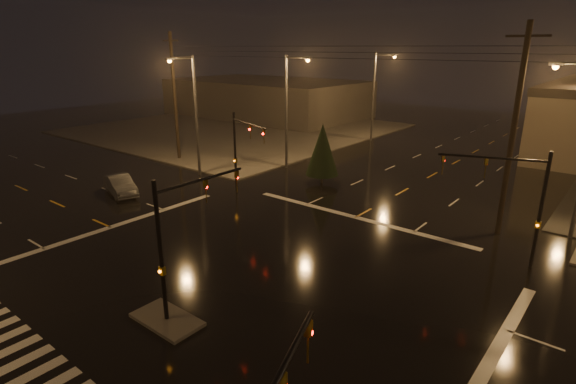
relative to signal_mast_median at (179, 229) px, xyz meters
The scene contains 15 objects.
ground 4.85m from the signal_mast_median, 90.00° to the left, with size 140.00×140.00×0.00m, color black.
sidewalk_nw 44.80m from the signal_mast_median, 132.21° to the left, with size 36.00×36.00×0.12m, color #494641.
median_island 3.79m from the signal_mast_median, 90.00° to the right, with size 3.00×1.60×0.15m, color #494641.
stop_bar_far 14.56m from the signal_mast_median, 90.00° to the left, with size 16.00×0.50×0.01m, color beige.
commercial_block 57.07m from the signal_mast_median, 127.83° to the left, with size 30.00×18.00×5.60m, color #45413D.
signal_mast_median is the anchor object (origin of this frame).
signal_mast_ne 16.27m from the signal_mast_median, 54.28° to the left, with size 4.84×1.86×6.00m.
signal_mast_nw 16.27m from the signal_mast_median, 125.72° to the left, with size 4.84×1.86×6.00m.
streetlight_1 23.94m from the signal_mast_median, 117.96° to the left, with size 2.77×0.32×10.00m.
streetlight_2 38.78m from the signal_mast_median, 106.79° to the left, with size 2.77×0.32×10.00m.
streetlight_5 21.53m from the signal_mast_median, 138.30° to the left, with size 0.32×2.77×10.00m.
utility_pole_0 27.95m from the signal_mast_median, 142.19° to the left, with size 2.20×0.32×12.00m.
utility_pole_1 19.00m from the signal_mast_median, 64.89° to the left, with size 2.20×0.32×12.00m.
conifer_3 20.18m from the signal_mast_median, 108.01° to the left, with size 2.68×2.68×4.88m.
car_crossing 18.13m from the signal_mast_median, 156.43° to the left, with size 1.54×4.41×1.45m, color #575B5F.
Camera 1 is at (13.72, -13.22, 10.66)m, focal length 28.00 mm.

